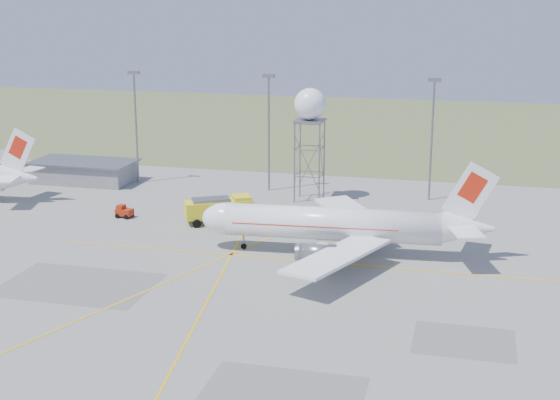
% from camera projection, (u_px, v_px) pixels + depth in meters
% --- Properties ---
extents(ground, '(400.00, 400.00, 0.00)m').
position_uv_depth(ground, '(193.00, 357.00, 74.11)').
color(ground, gray).
rests_on(ground, ground).
extents(grass_strip, '(400.00, 120.00, 0.03)m').
position_uv_depth(grass_strip, '(377.00, 127.00, 205.51)').
color(grass_strip, '#506336').
rests_on(grass_strip, ground).
extents(building_grey, '(19.00, 10.00, 3.90)m').
position_uv_depth(building_grey, '(84.00, 171.00, 144.29)').
color(building_grey, gray).
rests_on(building_grey, ground).
extents(mast_a, '(2.20, 0.50, 20.50)m').
position_uv_depth(mast_a, '(136.00, 118.00, 141.26)').
color(mast_a, slate).
rests_on(mast_a, ground).
extents(mast_b, '(2.20, 0.50, 20.50)m').
position_uv_depth(mast_b, '(269.00, 123.00, 135.37)').
color(mast_b, slate).
rests_on(mast_b, ground).
extents(mast_c, '(2.20, 0.50, 20.50)m').
position_uv_depth(mast_c, '(432.00, 129.00, 128.78)').
color(mast_c, slate).
rests_on(mast_c, ground).
extents(airliner_main, '(38.87, 37.69, 13.22)m').
position_uv_depth(airliner_main, '(337.00, 225.00, 103.03)').
color(airliner_main, white).
rests_on(airliner_main, ground).
extents(radar_tower, '(5.22, 5.22, 18.90)m').
position_uv_depth(radar_tower, '(310.00, 138.00, 128.98)').
color(radar_tower, slate).
rests_on(radar_tower, ground).
extents(fire_truck, '(10.48, 7.78, 4.04)m').
position_uv_depth(fire_truck, '(220.00, 210.00, 117.99)').
color(fire_truck, yellow).
rests_on(fire_truck, ground).
extents(baggage_tug, '(2.73, 2.33, 1.95)m').
position_uv_depth(baggage_tug, '(124.00, 213.00, 121.17)').
color(baggage_tug, '#A0220B').
rests_on(baggage_tug, ground).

